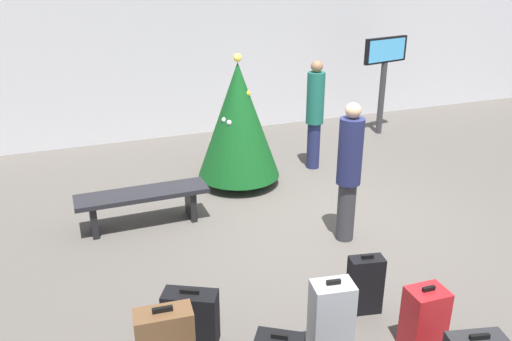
% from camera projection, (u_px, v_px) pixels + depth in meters
% --- Properties ---
extents(ground_plane, '(16.00, 16.00, 0.00)m').
position_uv_depth(ground_plane, '(330.00, 225.00, 6.79)').
color(ground_plane, '#514C47').
extents(back_wall, '(16.00, 0.20, 3.38)m').
position_uv_depth(back_wall, '(221.00, 47.00, 10.13)').
color(back_wall, silver).
rests_on(back_wall, ground_plane).
extents(holiday_tree, '(1.26, 1.26, 2.02)m').
position_uv_depth(holiday_tree, '(238.00, 120.00, 7.71)').
color(holiday_tree, '#4C3319').
rests_on(holiday_tree, ground_plane).
extents(flight_info_kiosk, '(1.07, 0.33, 1.91)m').
position_uv_depth(flight_info_kiosk, '(385.00, 65.00, 9.99)').
color(flight_info_kiosk, '#333338').
rests_on(flight_info_kiosk, ground_plane).
extents(waiting_bench, '(1.69, 0.44, 0.48)m').
position_uv_depth(waiting_bench, '(143.00, 200.00, 6.66)').
color(waiting_bench, black).
rests_on(waiting_bench, ground_plane).
extents(traveller_0, '(0.32, 0.32, 1.75)m').
position_uv_depth(traveller_0, '(349.00, 169.00, 6.12)').
color(traveller_0, '#333338').
rests_on(traveller_0, ground_plane).
extents(traveller_1, '(0.39, 0.39, 1.80)m').
position_uv_depth(traveller_1, '(315.00, 112.00, 8.37)').
color(traveller_1, '#1E234C').
rests_on(traveller_1, ground_plane).
extents(suitcase_0, '(0.35, 0.28, 0.64)m').
position_uv_depth(suitcase_0, '(424.00, 319.00, 4.51)').
color(suitcase_0, '#B2191E').
rests_on(suitcase_0, ground_plane).
extents(suitcase_2, '(0.53, 0.42, 0.56)m').
position_uv_depth(suitcase_2, '(191.00, 318.00, 4.60)').
color(suitcase_2, black).
rests_on(suitcase_2, ground_plane).
extents(suitcase_4, '(0.36, 0.23, 0.64)m').
position_uv_depth(suitcase_4, '(365.00, 285.00, 5.01)').
color(suitcase_4, black).
rests_on(suitcase_4, ground_plane).
extents(suitcase_7, '(0.38, 0.29, 0.80)m').
position_uv_depth(suitcase_7, '(331.00, 322.00, 4.36)').
color(suitcase_7, '#9EA0A5').
rests_on(suitcase_7, ground_plane).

